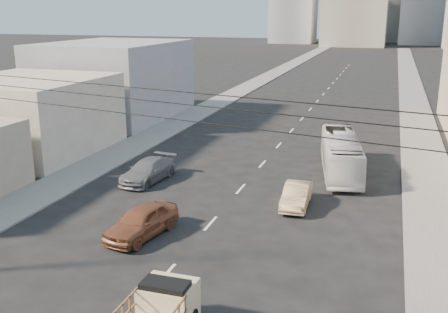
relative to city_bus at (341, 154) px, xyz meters
The scene contains 10 objects.
sidewalk_left 47.85m from the city_bus, 111.53° to the left, with size 3.50×180.00×0.12m, color slate.
sidewalk_right 44.91m from the city_bus, 82.38° to the left, with size 3.50×180.00×0.12m, color slate.
lane_dashes 28.13m from the city_bus, 101.91° to the left, with size 0.15×104.00×0.01m.
city_bus is the anchor object (origin of this frame).
sedan_brown 16.55m from the city_bus, 121.44° to the right, with size 1.89×4.71×1.60m, color brown.
sedan_tan 7.76m from the city_bus, 103.53° to the right, with size 1.44×4.13×1.36m, color tan.
sedan_grey 13.59m from the city_bus, 154.64° to the right, with size 2.04×5.03×1.46m, color slate.
overhead_wires 25.83m from the city_bus, 103.58° to the right, with size 23.01×5.02×0.72m.
bldg_left_mid 24.90m from the city_bus, behind, with size 11.00×12.00×6.00m, color #AFA78D.
bldg_left_far 28.79m from the city_bus, 151.93° to the left, with size 12.00×16.00×8.00m, color gray.
Camera 1 is at (8.73, -11.03, 11.19)m, focal length 42.00 mm.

